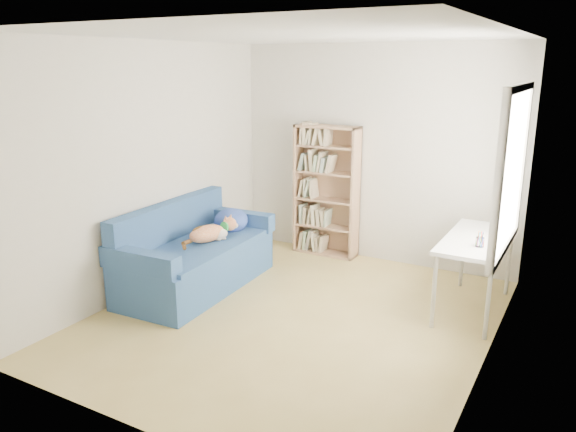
# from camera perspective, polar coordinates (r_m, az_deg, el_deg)

# --- Properties ---
(ground) EXTENTS (4.00, 4.00, 0.00)m
(ground) POSITION_cam_1_polar(r_m,az_deg,el_deg) (5.49, 0.66, -10.30)
(ground) COLOR tan
(ground) RESTS_ON ground
(room_shell) EXTENTS (3.54, 4.04, 2.62)m
(room_shell) POSITION_cam_1_polar(r_m,az_deg,el_deg) (4.99, 1.91, 6.80)
(room_shell) COLOR silver
(room_shell) RESTS_ON ground
(sofa) EXTENTS (0.96, 1.88, 0.91)m
(sofa) POSITION_cam_1_polar(r_m,az_deg,el_deg) (6.19, -9.40, -3.97)
(sofa) COLOR navy
(sofa) RESTS_ON ground
(bookshelf) EXTENTS (0.82, 0.25, 1.64)m
(bookshelf) POSITION_cam_1_polar(r_m,az_deg,el_deg) (7.05, 3.91, 2.04)
(bookshelf) COLOR #A87C5B
(bookshelf) RESTS_ON ground
(desk) EXTENTS (0.57, 1.25, 0.75)m
(desk) POSITION_cam_1_polar(r_m,az_deg,el_deg) (5.71, 18.64, -2.78)
(desk) COLOR white
(desk) RESTS_ON ground
(pen_cup) EXTENTS (0.08, 0.08, 0.15)m
(pen_cup) POSITION_cam_1_polar(r_m,az_deg,el_deg) (5.41, 18.92, -2.42)
(pen_cup) COLOR white
(pen_cup) RESTS_ON desk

